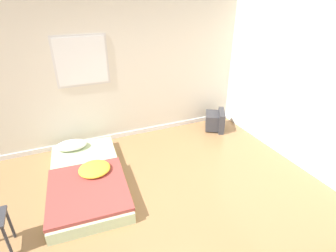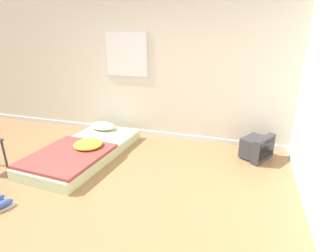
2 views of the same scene
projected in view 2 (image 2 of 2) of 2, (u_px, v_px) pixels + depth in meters
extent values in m
plane|color=#997047|center=(74.00, 207.00, 3.17)|extent=(20.00, 20.00, 0.00)
cube|color=silver|center=(146.00, 70.00, 4.95)|extent=(7.77, 0.06, 2.60)
cube|color=white|center=(147.00, 133.00, 5.34)|extent=(7.77, 0.02, 0.09)
cube|color=silver|center=(126.00, 55.00, 4.92)|extent=(0.89, 0.01, 0.86)
cube|color=white|center=(126.00, 55.00, 4.91)|extent=(0.82, 0.01, 0.79)
cube|color=beige|center=(85.00, 151.00, 4.42)|extent=(1.17, 2.14, 0.17)
ellipsoid|color=silver|center=(103.00, 126.00, 5.15)|extent=(0.54, 0.37, 0.14)
cube|color=#993D38|center=(68.00, 155.00, 4.04)|extent=(1.13, 1.27, 0.05)
ellipsoid|color=yellow|center=(88.00, 144.00, 4.28)|extent=(0.56, 0.55, 0.11)
cube|color=#333338|center=(253.00, 146.00, 4.37)|extent=(0.45, 0.51, 0.33)
cube|color=#333338|center=(263.00, 149.00, 4.23)|extent=(0.36, 0.51, 0.41)
cube|color=black|center=(267.00, 150.00, 4.19)|extent=(0.22, 0.38, 0.29)
cylinder|color=#333338|center=(4.00, 154.00, 4.01)|extent=(0.03, 0.03, 0.45)
cube|color=silver|center=(2.00, 208.00, 3.13)|extent=(0.19, 0.28, 0.02)
ellipsoid|color=#334C99|center=(1.00, 205.00, 3.11)|extent=(0.20, 0.28, 0.09)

